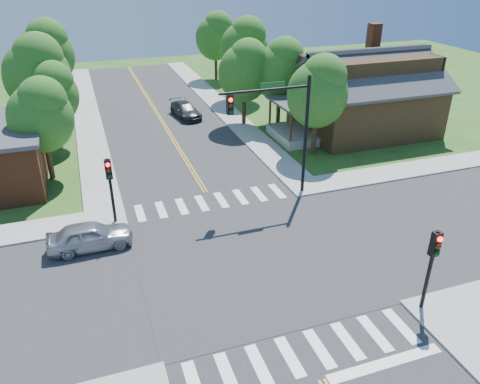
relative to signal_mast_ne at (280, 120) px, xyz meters
name	(u,v)px	position (x,y,z in m)	size (l,w,h in m)	color
ground	(247,260)	(-3.91, -5.59, -4.85)	(100.00, 100.00, 0.00)	#2A551A
road_ns	(247,260)	(-3.91, -5.59, -4.83)	(10.00, 90.00, 0.04)	#2D2D30
road_ew	(247,260)	(-3.91, -5.59, -4.83)	(90.00, 10.00, 0.04)	#2D2D30
intersection_patch	(247,260)	(-3.91, -5.59, -4.85)	(10.20, 10.20, 0.06)	#2D2D30
sidewalk_ne	(357,123)	(11.90, 10.23, -4.78)	(40.00, 40.00, 0.14)	#9E9B93
crosswalk_north	(212,201)	(-3.91, 0.61, -4.80)	(8.85, 2.00, 0.01)	white
crosswalk_south	(305,353)	(-3.91, -11.79, -4.80)	(8.85, 2.00, 0.01)	white
centerline	(247,259)	(-3.91, -5.59, -4.80)	(0.30, 90.00, 0.01)	gold
stop_bar	(385,364)	(-1.41, -13.19, -4.85)	(4.60, 0.45, 0.09)	white
signal_mast_ne	(280,120)	(0.00, 0.00, 0.00)	(5.30, 0.42, 7.20)	black
signal_pole_se	(433,256)	(1.69, -11.21, -2.19)	(0.34, 0.42, 3.80)	black
signal_pole_nw	(110,179)	(-9.51, -0.01, -2.19)	(0.34, 0.42, 3.80)	black
house_ne	(365,91)	(11.19, 8.65, -1.52)	(13.05, 8.80, 7.11)	#352512
tree_e_a	(319,90)	(5.24, 5.30, -0.11)	(4.26, 4.04, 7.24)	#382314
tree_e_b	(281,68)	(5.45, 12.28, -0.07)	(4.30, 4.08, 7.30)	#382314
tree_e_c	(245,46)	(5.25, 20.39, 0.38)	(4.70, 4.47, 7.99)	#382314
tree_e_d	(216,35)	(5.05, 29.50, 0.09)	(4.43, 4.21, 7.54)	#382314
tree_w_a	(41,113)	(-12.73, 7.17, -0.47)	(3.94, 3.74, 6.70)	#382314
tree_w_b	(38,72)	(-13.00, 14.51, 0.53)	(4.83, 4.59, 8.22)	#382314
tree_w_c	(47,51)	(-12.55, 22.77, 0.55)	(4.85, 4.61, 8.25)	#382314
tree_w_d	(47,48)	(-12.96, 31.76, -0.72)	(3.71, 3.52, 6.30)	#382314
tree_house	(245,69)	(2.64, 13.09, -0.14)	(4.24, 4.02, 7.20)	#382314
tree_bldg	(52,92)	(-12.19, 12.76, -0.60)	(3.82, 3.63, 6.50)	#382314
car_silver	(90,236)	(-10.90, -2.09, -4.15)	(4.11, 1.70, 1.39)	silver
car_dgrey	(186,111)	(-1.67, 16.71, -4.22)	(2.36, 4.56, 1.26)	#2D2F32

